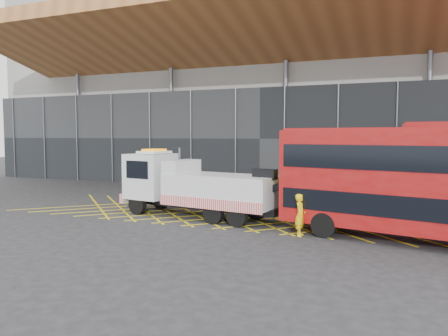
% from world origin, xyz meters
% --- Properties ---
extents(ground_plane, '(120.00, 120.00, 0.00)m').
position_xyz_m(ground_plane, '(0.00, 0.00, 0.00)').
color(ground_plane, '#252427').
extents(road_markings, '(23.16, 7.16, 0.01)m').
position_xyz_m(road_markings, '(3.20, 0.00, 0.01)').
color(road_markings, yellow).
rests_on(road_markings, ground_plane).
extents(construction_building, '(55.00, 23.97, 18.00)m').
position_xyz_m(construction_building, '(1.92, 18.40, 8.98)').
color(construction_building, gray).
rests_on(construction_building, ground_plane).
extents(recovery_truck, '(10.32, 3.81, 3.58)m').
position_xyz_m(recovery_truck, '(2.36, -1.22, 1.65)').
color(recovery_truck, black).
rests_on(recovery_truck, ground_plane).
extents(bus_towed, '(11.53, 4.94, 4.58)m').
position_xyz_m(bus_towed, '(13.22, -2.95, 2.54)').
color(bus_towed, maroon).
rests_on(bus_towed, ground_plane).
extents(worker, '(0.47, 0.68, 1.80)m').
position_xyz_m(worker, '(8.52, -3.38, 0.90)').
color(worker, yellow).
rests_on(worker, ground_plane).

